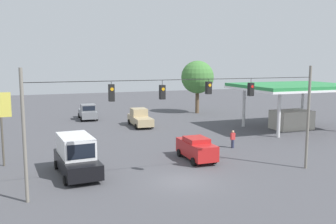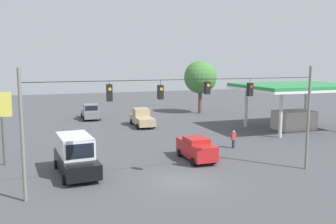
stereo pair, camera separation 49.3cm
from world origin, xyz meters
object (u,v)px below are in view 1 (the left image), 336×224
Objects in this scene: traffic_cone_second at (67,163)px; pickup_truck_grey_withflow_deep at (88,112)px; box_truck_black_parked_shoulder at (76,155)px; gas_station at (293,96)px; pickup_truck_tan_oncoming_deep at (140,118)px; traffic_cone_third at (65,157)px; sedan_red_crossing_near at (196,148)px; pedestrian at (233,139)px; overhead_signal_span at (185,111)px; traffic_cone_nearest at (71,170)px; tree_horizon_left at (197,77)px.

pickup_truck_grey_withflow_deep is at bearing -102.02° from traffic_cone_second.
pickup_truck_grey_withflow_deep is 25.19m from box_truck_black_parked_shoulder.
traffic_cone_second is 0.06× the size of gas_station.
traffic_cone_third is at bearing 53.29° from pickup_truck_tan_oncoming_deep.
sedan_red_crossing_near is 6.45× the size of traffic_cone_second.
traffic_cone_second is at bearing 4.43° from pedestrian.
gas_station reaches higher than pickup_truck_grey_withflow_deep.
box_truck_black_parked_shoulder is at bearing 19.67° from gas_station.
overhead_signal_span reaches higher than gas_station.
pedestrian is (-14.94, 0.54, 0.47)m from traffic_cone_third.
pickup_truck_grey_withflow_deep is at bearing -55.30° from pickup_truck_tan_oncoming_deep.
traffic_cone_nearest is 27.89m from gas_station.
box_truck_black_parked_shoulder is 1.08m from traffic_cone_nearest.
gas_station is at bearing 143.86° from pickup_truck_grey_withflow_deep.
pickup_truck_grey_withflow_deep is 26.63m from gas_station.
overhead_signal_span is 28.13× the size of traffic_cone_nearest.
tree_horizon_left reaches higher than pickup_truck_grey_withflow_deep.
pickup_truck_grey_withflow_deep is 25.24m from traffic_cone_nearest.
pickup_truck_grey_withflow_deep is at bearing -85.94° from overhead_signal_span.
pickup_truck_grey_withflow_deep reaches higher than traffic_cone_nearest.
sedan_red_crossing_near is 0.57× the size of tree_horizon_left.
tree_horizon_left is at bearing -134.96° from traffic_cone_third.
traffic_cone_nearest is 0.06× the size of gas_station.
overhead_signal_span is 2.48× the size of tree_horizon_left.
traffic_cone_second is (10.08, 15.21, -0.63)m from pickup_truck_tan_oncoming_deep.
gas_station is at bearing -151.98° from pedestrian.
tree_horizon_left is at bearing -145.06° from pickup_truck_tan_oncoming_deep.
pedestrian is at bearing 177.93° from traffic_cone_third.
overhead_signal_span is 3.52× the size of pickup_truck_tan_oncoming_deep.
sedan_red_crossing_near is at bearing -177.19° from traffic_cone_nearest.
gas_station reaches higher than sedan_red_crossing_near.
box_truck_black_parked_shoulder reaches higher than pickup_truck_tan_oncoming_deep.
pedestrian is (-14.95, -1.16, 0.47)m from traffic_cone_second.
traffic_cone_third is at bearing 11.77° from gas_station.
tree_horizon_left is at bearing -116.03° from overhead_signal_span.
box_truck_black_parked_shoulder is at bearing 103.91° from traffic_cone_second.
pickup_truck_grey_withflow_deep is 7.49× the size of traffic_cone_third.
traffic_cone_nearest is at bearing 91.89° from traffic_cone_third.
gas_station is (-19.30, -13.66, -0.95)m from overhead_signal_span.
pedestrian reaches higher than traffic_cone_third.
tree_horizon_left is (-14.47, -29.62, 0.63)m from overhead_signal_span.
box_truck_black_parked_shoulder reaches higher than sedan_red_crossing_near.
pickup_truck_grey_withflow_deep reaches higher than traffic_cone_third.
tree_horizon_left is (-11.34, -24.64, 4.47)m from sedan_red_crossing_near.
traffic_cone_third is (0.49, -3.74, -1.01)m from box_truck_black_parked_shoulder.
pickup_truck_tan_oncoming_deep is at bearing -120.01° from traffic_cone_nearest.
tree_horizon_left is (-16.55, -0.34, 4.47)m from pickup_truck_grey_withflow_deep.
pickup_truck_tan_oncoming_deep is 0.70× the size of tree_horizon_left.
pickup_truck_grey_withflow_deep and pickup_truck_tan_oncoming_deep have the same top height.
pickup_truck_grey_withflow_deep is (2.08, -29.28, -3.84)m from overhead_signal_span.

